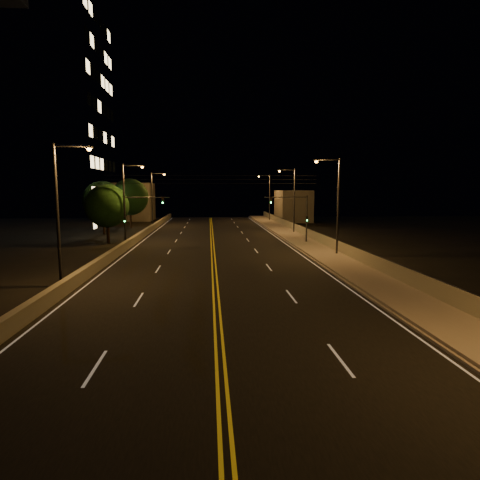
{
  "coord_description": "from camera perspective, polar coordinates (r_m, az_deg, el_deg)",
  "views": [
    {
      "loc": [
        -0.37,
        -12.57,
        6.38
      ],
      "look_at": [
        2.0,
        18.0,
        2.5
      ],
      "focal_mm": 30.0,
      "sensor_mm": 36.0,
      "label": 1
    }
  ],
  "objects": [
    {
      "name": "streetlight_4",
      "position": [
        28.53,
        -24.08,
        4.51
      ],
      "size": [
        2.55,
        0.28,
        9.27
      ],
      "color": "#2D2D33",
      "rests_on": "ground"
    },
    {
      "name": "streetlight_3",
      "position": [
        80.96,
        4.04,
        6.46
      ],
      "size": [
        2.55,
        0.28,
        9.27
      ],
      "color": "#2D2D33",
      "rests_on": "ground"
    },
    {
      "name": "parapet_wall",
      "position": [
        35.45,
        16.84,
        -2.16
      ],
      "size": [
        0.3,
        120.0,
        1.0
      ],
      "primitive_type": "cube",
      "color": "gray",
      "rests_on": "sidewalk"
    },
    {
      "name": "curb",
      "position": [
        34.45,
        11.33,
        -3.48
      ],
      "size": [
        0.14,
        120.0,
        0.15
      ],
      "primitive_type": "cube",
      "color": "gray",
      "rests_on": "ground"
    },
    {
      "name": "distant_building_left",
      "position": [
        86.19,
        -14.95,
        5.27
      ],
      "size": [
        8.0,
        8.0,
        7.67
      ],
      "primitive_type": "cube",
      "color": "slate",
      "rests_on": "ground"
    },
    {
      "name": "streetlight_6",
      "position": [
        71.46,
        -12.19,
        6.22
      ],
      "size": [
        2.55,
        0.28,
        9.27
      ],
      "color": "#2D2D33",
      "rests_on": "ground"
    },
    {
      "name": "tree_2",
      "position": [
        68.64,
        -15.39,
        5.91
      ],
      "size": [
        6.01,
        6.01,
        8.15
      ],
      "color": "black",
      "rests_on": "ground"
    },
    {
      "name": "sidewalk",
      "position": [
        34.99,
        14.28,
        -3.27
      ],
      "size": [
        3.6,
        120.0,
        0.3
      ],
      "primitive_type": "cube",
      "color": "gray",
      "rests_on": "ground"
    },
    {
      "name": "distant_building_right",
      "position": [
        81.54,
        7.54,
        4.83
      ],
      "size": [
        6.0,
        10.0,
        6.18
      ],
      "primitive_type": "cube",
      "color": "slate",
      "rests_on": "ground"
    },
    {
      "name": "road",
      "position": [
        33.19,
        -3.72,
        -3.87
      ],
      "size": [
        18.0,
        120.0,
        0.02
      ],
      "primitive_type": "cube",
      "color": "black",
      "rests_on": "ground"
    },
    {
      "name": "ground",
      "position": [
        14.1,
        -2.6,
        -19.69
      ],
      "size": [
        160.0,
        160.0,
        0.0
      ],
      "primitive_type": "plane",
      "color": "black",
      "rests_on": "ground"
    },
    {
      "name": "parapet_rail",
      "position": [
        35.37,
        16.88,
        -1.31
      ],
      "size": [
        0.06,
        120.0,
        0.06
      ],
      "primitive_type": "cylinder",
      "rotation": [
        1.57,
        0.0,
        0.0
      ],
      "color": "black",
      "rests_on": "parapet_wall"
    },
    {
      "name": "streetlight_5",
      "position": [
        48.58,
        -15.86,
        5.72
      ],
      "size": [
        2.55,
        0.28,
        9.27
      ],
      "color": "#2D2D33",
      "rests_on": "ground"
    },
    {
      "name": "traffic_signal_left",
      "position": [
        46.72,
        -14.79,
        3.6
      ],
      "size": [
        5.11,
        0.31,
        5.69
      ],
      "color": "#2D2D33",
      "rests_on": "ground"
    },
    {
      "name": "building_tower",
      "position": [
        66.88,
        -29.33,
        14.5
      ],
      "size": [
        24.0,
        15.0,
        32.96
      ],
      "color": "slate",
      "rests_on": "ground"
    },
    {
      "name": "lane_markings",
      "position": [
        33.12,
        -3.72,
        -3.87
      ],
      "size": [
        17.32,
        116.0,
        0.0
      ],
      "color": "silver",
      "rests_on": "road"
    },
    {
      "name": "overhead_wires",
      "position": [
        42.08,
        -3.97,
        8.58
      ],
      "size": [
        22.0,
        0.03,
        0.83
      ],
      "color": "black"
    },
    {
      "name": "streetlight_2",
      "position": [
        57.86,
        7.47,
        6.13
      ],
      "size": [
        2.55,
        0.28,
        9.27
      ],
      "color": "#2D2D33",
      "rests_on": "ground"
    },
    {
      "name": "streetlight_1",
      "position": [
        38.94,
        13.41,
        5.5
      ],
      "size": [
        2.55,
        0.28,
        9.27
      ],
      "color": "#2D2D33",
      "rests_on": "ground"
    },
    {
      "name": "tree_1",
      "position": [
        60.49,
        -18.91,
        5.31
      ],
      "size": [
        5.6,
        5.6,
        7.58
      ],
      "color": "black",
      "rests_on": "ground"
    },
    {
      "name": "jersey_barrier",
      "position": [
        34.27,
        -19.34,
        -3.17
      ],
      "size": [
        0.45,
        120.0,
        0.9
      ],
      "primitive_type": "cube",
      "color": "gray",
      "rests_on": "ground"
    },
    {
      "name": "tree_0",
      "position": [
        50.65,
        -18.4,
        4.63
      ],
      "size": [
        5.18,
        5.18,
        7.02
      ],
      "color": "black",
      "rests_on": "ground"
    },
    {
      "name": "traffic_signal_right",
      "position": [
        47.11,
        8.25,
        3.79
      ],
      "size": [
        5.11,
        0.31,
        5.69
      ],
      "color": "#2D2D33",
      "rests_on": "ground"
    }
  ]
}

